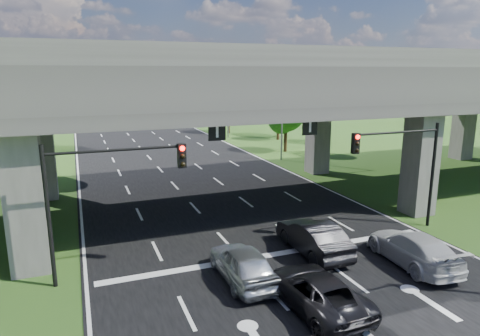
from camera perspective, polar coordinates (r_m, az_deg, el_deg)
ground at (r=18.69m, az=9.74°, el=-15.42°), size 160.00×160.00×0.00m
road at (r=27.01m, az=-1.20°, el=-6.15°), size 18.00×120.00×0.03m
overpass at (r=27.45m, az=-2.73°, el=10.98°), size 80.00×15.00×10.00m
signal_right at (r=24.84m, az=21.06°, el=1.27°), size 5.76×0.54×6.00m
signal_left at (r=18.56m, az=-17.80°, el=-2.16°), size 5.76×0.54×6.00m
streetlight_far at (r=42.52m, az=5.19°, el=8.78°), size 3.38×0.25×10.00m
streetlight_beyond at (r=57.27m, az=-2.01°, el=9.85°), size 3.38×0.25×10.00m
tree_left_near at (r=40.56m, az=-28.65°, el=5.63°), size 4.50×4.50×7.80m
tree_left_far at (r=56.30m, az=-25.71°, el=7.84°), size 4.80×4.80×8.32m
tree_right_near at (r=47.51m, az=6.22°, el=7.54°), size 4.20×4.20×7.28m
tree_right_mid at (r=56.00m, az=5.19°, el=8.02°), size 3.91×3.90×6.76m
tree_right_far at (r=61.75m, az=-1.51°, el=9.11°), size 4.50×4.50×7.80m
car_silver at (r=18.59m, az=0.37°, el=-12.58°), size 1.85×4.59×1.56m
car_dark at (r=21.48m, az=9.70°, el=-9.08°), size 1.79×4.96×1.63m
car_white at (r=21.60m, az=22.07°, el=-9.92°), size 2.59×5.38×1.51m
car_trailing at (r=16.93m, az=10.16°, el=-15.84°), size 2.51×5.07×1.38m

